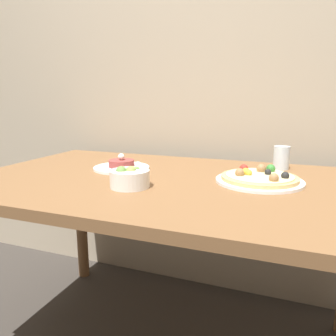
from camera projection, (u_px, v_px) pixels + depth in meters
The scene contains 6 objects.
back_wall at pixel (210, 40), 1.60m from camera, with size 8.00×0.05×2.60m.
dining_table at pixel (168, 200), 1.21m from camera, with size 1.48×0.90×0.74m.
pizza_plate at pixel (259, 178), 1.14m from camera, with size 0.30×0.30×0.05m.
tartare_plate at pixel (122, 166), 1.35m from camera, with size 0.23×0.23×0.07m.
small_bowl at pixel (129, 178), 1.07m from camera, with size 0.13×0.13×0.07m.
drinking_glass at pixel (281, 158), 1.35m from camera, with size 0.06×0.06×0.10m.
Camera 1 is at (0.41, -0.64, 1.02)m, focal length 35.00 mm.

